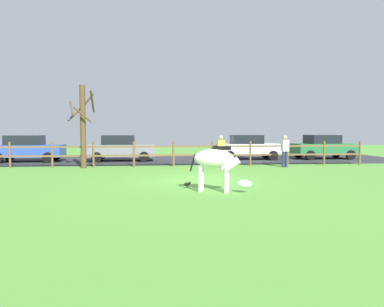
{
  "coord_description": "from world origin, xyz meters",
  "views": [
    {
      "loc": [
        -1.4,
        -12.96,
        1.88
      ],
      "look_at": [
        -0.09,
        1.33,
        0.92
      ],
      "focal_mm": 32.16,
      "sensor_mm": 36.0,
      "label": 1
    }
  ],
  "objects_px": {
    "parked_car_blue": "(27,148)",
    "parked_car_white": "(248,147)",
    "visitor_right_of_tree": "(285,150)",
    "zebra": "(216,162)",
    "crow_on_grass": "(187,184)",
    "parked_car_grey": "(121,148)",
    "visitor_left_of_tree": "(221,150)",
    "bare_tree": "(83,124)",
    "parked_car_green": "(323,147)"
  },
  "relations": [
    {
      "from": "zebra",
      "to": "visitor_left_of_tree",
      "type": "xyz_separation_m",
      "value": [
        1.38,
        7.01,
        -0.02
      ]
    },
    {
      "from": "crow_on_grass",
      "to": "visitor_left_of_tree",
      "type": "xyz_separation_m",
      "value": [
        2.21,
        6.2,
        0.78
      ]
    },
    {
      "from": "bare_tree",
      "to": "visitor_left_of_tree",
      "type": "bearing_deg",
      "value": -2.14
    },
    {
      "from": "parked_car_green",
      "to": "crow_on_grass",
      "type": "bearing_deg",
      "value": -133.25
    },
    {
      "from": "parked_car_white",
      "to": "visitor_left_of_tree",
      "type": "xyz_separation_m",
      "value": [
        -2.49,
        -4.14,
        0.06
      ]
    },
    {
      "from": "parked_car_blue",
      "to": "parked_car_white",
      "type": "relative_size",
      "value": 1.0
    },
    {
      "from": "parked_car_white",
      "to": "visitor_right_of_tree",
      "type": "height_order",
      "value": "visitor_right_of_tree"
    },
    {
      "from": "zebra",
      "to": "parked_car_blue",
      "type": "xyz_separation_m",
      "value": [
        -9.54,
        10.66,
        -0.08
      ]
    },
    {
      "from": "parked_car_green",
      "to": "visitor_right_of_tree",
      "type": "relative_size",
      "value": 2.48
    },
    {
      "from": "parked_car_grey",
      "to": "parked_car_blue",
      "type": "bearing_deg",
      "value": -179.74
    },
    {
      "from": "parked_car_white",
      "to": "zebra",
      "type": "bearing_deg",
      "value": -109.13
    },
    {
      "from": "parked_car_green",
      "to": "visitor_right_of_tree",
      "type": "distance_m",
      "value": 6.03
    },
    {
      "from": "visitor_right_of_tree",
      "to": "parked_car_white",
      "type": "bearing_deg",
      "value": 100.43
    },
    {
      "from": "bare_tree",
      "to": "parked_car_green",
      "type": "bearing_deg",
      "value": 14.95
    },
    {
      "from": "crow_on_grass",
      "to": "parked_car_grey",
      "type": "height_order",
      "value": "parked_car_grey"
    },
    {
      "from": "crow_on_grass",
      "to": "visitor_right_of_tree",
      "type": "bearing_deg",
      "value": 47.36
    },
    {
      "from": "bare_tree",
      "to": "parked_car_white",
      "type": "distance_m",
      "value": 10.3
    },
    {
      "from": "parked_car_blue",
      "to": "bare_tree",
      "type": "bearing_deg",
      "value": -40.44
    },
    {
      "from": "crow_on_grass",
      "to": "parked_car_blue",
      "type": "height_order",
      "value": "parked_car_blue"
    },
    {
      "from": "parked_car_white",
      "to": "visitor_left_of_tree",
      "type": "relative_size",
      "value": 2.47
    },
    {
      "from": "zebra",
      "to": "parked_car_white",
      "type": "xyz_separation_m",
      "value": [
        3.87,
        11.16,
        -0.08
      ]
    },
    {
      "from": "parked_car_green",
      "to": "zebra",
      "type": "bearing_deg",
      "value": -128.55
    },
    {
      "from": "crow_on_grass",
      "to": "parked_car_blue",
      "type": "bearing_deg",
      "value": 131.48
    },
    {
      "from": "parked_car_green",
      "to": "visitor_right_of_tree",
      "type": "bearing_deg",
      "value": -134.08
    },
    {
      "from": "parked_car_blue",
      "to": "visitor_left_of_tree",
      "type": "distance_m",
      "value": 11.51
    },
    {
      "from": "visitor_left_of_tree",
      "to": "parked_car_blue",
      "type": "bearing_deg",
      "value": 161.54
    },
    {
      "from": "bare_tree",
      "to": "parked_car_grey",
      "type": "height_order",
      "value": "bare_tree"
    },
    {
      "from": "bare_tree",
      "to": "parked_car_blue",
      "type": "relative_size",
      "value": 1.02
    },
    {
      "from": "crow_on_grass",
      "to": "visitor_right_of_tree",
      "type": "xyz_separation_m",
      "value": [
        5.51,
        5.98,
        0.78
      ]
    },
    {
      "from": "parked_car_grey",
      "to": "parked_car_green",
      "type": "bearing_deg",
      "value": 1.97
    },
    {
      "from": "zebra",
      "to": "visitor_right_of_tree",
      "type": "distance_m",
      "value": 8.25
    },
    {
      "from": "visitor_left_of_tree",
      "to": "bare_tree",
      "type": "bearing_deg",
      "value": 177.86
    },
    {
      "from": "parked_car_blue",
      "to": "visitor_left_of_tree",
      "type": "relative_size",
      "value": 2.47
    },
    {
      "from": "zebra",
      "to": "parked_car_white",
      "type": "distance_m",
      "value": 11.81
    },
    {
      "from": "parked_car_grey",
      "to": "visitor_right_of_tree",
      "type": "distance_m",
      "value": 9.59
    },
    {
      "from": "parked_car_green",
      "to": "bare_tree",
      "type": "bearing_deg",
      "value": -165.05
    },
    {
      "from": "crow_on_grass",
      "to": "parked_car_blue",
      "type": "xyz_separation_m",
      "value": [
        -8.7,
        9.84,
        0.72
      ]
    },
    {
      "from": "visitor_left_of_tree",
      "to": "zebra",
      "type": "bearing_deg",
      "value": -101.11
    },
    {
      "from": "crow_on_grass",
      "to": "parked_car_grey",
      "type": "xyz_separation_m",
      "value": [
        -3.26,
        9.87,
        0.72
      ]
    },
    {
      "from": "visitor_left_of_tree",
      "to": "visitor_right_of_tree",
      "type": "height_order",
      "value": "same"
    },
    {
      "from": "parked_car_blue",
      "to": "zebra",
      "type": "bearing_deg",
      "value": -48.17
    },
    {
      "from": "crow_on_grass",
      "to": "bare_tree",
      "type": "bearing_deg",
      "value": 126.23
    },
    {
      "from": "bare_tree",
      "to": "zebra",
      "type": "height_order",
      "value": "bare_tree"
    },
    {
      "from": "parked_car_grey",
      "to": "visitor_left_of_tree",
      "type": "xyz_separation_m",
      "value": [
        5.48,
        -3.67,
        0.06
      ]
    },
    {
      "from": "bare_tree",
      "to": "visitor_right_of_tree",
      "type": "height_order",
      "value": "bare_tree"
    },
    {
      "from": "zebra",
      "to": "parked_car_white",
      "type": "relative_size",
      "value": 0.46
    },
    {
      "from": "bare_tree",
      "to": "parked_car_grey",
      "type": "bearing_deg",
      "value": 66.68
    },
    {
      "from": "zebra",
      "to": "crow_on_grass",
      "type": "bearing_deg",
      "value": 135.7
    },
    {
      "from": "zebra",
      "to": "visitor_left_of_tree",
      "type": "height_order",
      "value": "visitor_left_of_tree"
    },
    {
      "from": "zebra",
      "to": "parked_car_blue",
      "type": "distance_m",
      "value": 14.3
    }
  ]
}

